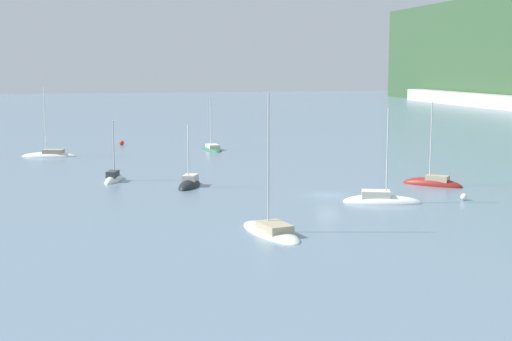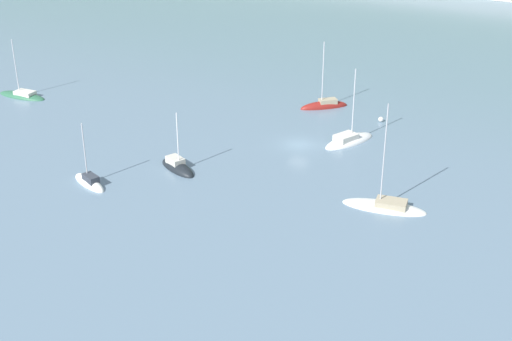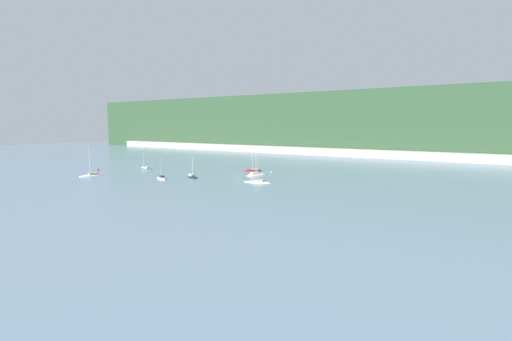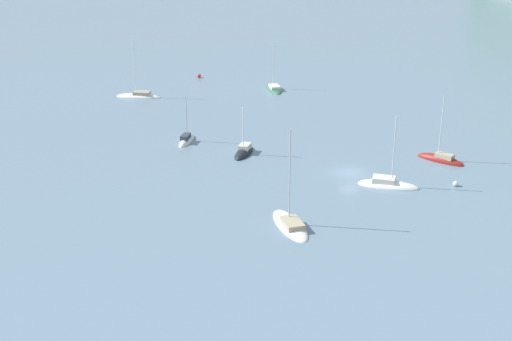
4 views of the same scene
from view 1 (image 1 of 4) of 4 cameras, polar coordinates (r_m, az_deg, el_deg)
The scene contains 10 objects.
ground_plane at distance 77.27m, azimuth 5.79°, elevation -1.99°, with size 600.00×600.00×0.00m, color slate.
sailboat_0 at distance 85.66m, azimuth 13.96°, elevation -1.09°, with size 6.27×6.41×10.62m.
sailboat_1 at distance 59.59m, azimuth 1.22°, elevation -4.94°, with size 9.38×4.74×12.20m.
sailboat_2 at distance 118.69m, azimuth -3.56°, elevation 1.72°, with size 8.53×3.43×9.33m.
sailboat_3 at distance 114.16m, azimuth -16.17°, elevation 1.14°, with size 4.44×8.82×11.47m.
sailboat_4 at distance 82.73m, azimuth -5.34°, elevation -1.21°, with size 6.57×4.24×8.05m.
sailboat_5 at distance 74.01m, azimuth 10.00°, elevation -2.44°, with size 5.35×8.44×10.46m.
sailboat_6 at distance 88.08m, azimuth -11.30°, elevation -0.74°, with size 6.08×3.31×8.12m.
mooring_buoy_0 at distance 127.58m, azimuth -10.70°, elevation 2.19°, with size 0.83×0.83×0.83m.
mooring_buoy_1 at distance 77.11m, azimuth 16.30°, elevation -2.04°, with size 0.71×0.71×0.71m.
Camera 1 is at (72.04, -24.27, 13.86)m, focal length 50.00 mm.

